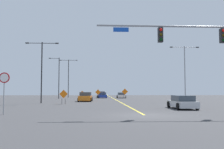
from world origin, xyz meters
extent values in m
plane|color=#38383A|center=(0.00, 0.00, 0.00)|extent=(153.30, 153.30, 0.00)
cube|color=yellow|center=(0.00, 42.58, 0.00)|extent=(0.16, 85.17, 0.01)
cylinder|color=gray|center=(3.48, 0.00, 6.34)|extent=(13.67, 0.14, 0.14)
cube|color=black|center=(5.75, 0.00, 5.69)|extent=(0.34, 0.32, 1.05)
sphere|color=red|center=(5.75, -0.17, 6.04)|extent=(0.22, 0.22, 0.22)
sphere|color=#3C3106|center=(5.75, -0.17, 5.69)|extent=(0.22, 0.22, 0.22)
sphere|color=black|center=(5.75, -0.17, 5.34)|extent=(0.22, 0.22, 0.22)
cube|color=black|center=(1.20, 0.00, 5.69)|extent=(0.34, 0.32, 1.05)
sphere|color=red|center=(1.20, -0.17, 6.04)|extent=(0.22, 0.22, 0.22)
sphere|color=#3C3106|center=(1.20, -0.17, 5.69)|extent=(0.22, 0.22, 0.22)
sphere|color=black|center=(1.20, -0.17, 5.34)|extent=(0.22, 0.22, 0.22)
cube|color=#1447B7|center=(-1.64, 0.00, 6.05)|extent=(1.10, 0.03, 0.32)
cylinder|color=gray|center=(-10.00, 0.89, 1.13)|extent=(0.07, 0.07, 2.27)
cylinder|color=#B20F14|center=(-10.00, 0.89, 2.65)|extent=(0.76, 0.03, 0.76)
cylinder|color=white|center=(-10.00, 0.87, 2.65)|extent=(0.61, 0.01, 0.61)
cylinder|color=gray|center=(10.70, 22.14, 4.45)|extent=(0.16, 0.16, 8.91)
cylinder|color=gray|center=(9.61, 22.14, 8.76)|extent=(2.16, 0.08, 0.08)
cube|color=#262628|center=(8.53, 22.14, 8.76)|extent=(0.44, 0.24, 0.14)
cylinder|color=gray|center=(11.78, 22.14, 8.76)|extent=(2.16, 0.08, 0.08)
cube|color=#262628|center=(12.86, 22.14, 8.76)|extent=(0.44, 0.24, 0.14)
cylinder|color=black|center=(-11.02, 17.13, 4.20)|extent=(0.16, 0.16, 8.39)
cylinder|color=black|center=(-12.04, 17.13, 8.24)|extent=(2.03, 0.08, 0.08)
cube|color=#262628|center=(-13.06, 17.13, 8.24)|extent=(0.44, 0.24, 0.14)
cylinder|color=black|center=(-10.01, 17.13, 8.24)|extent=(2.03, 0.08, 0.08)
cube|color=#262628|center=(-8.99, 17.13, 8.24)|extent=(0.44, 0.24, 0.14)
cylinder|color=black|center=(-10.79, 45.49, 4.73)|extent=(0.16, 0.16, 9.47)
cylinder|color=black|center=(-11.78, 45.49, 9.32)|extent=(2.00, 0.08, 0.08)
cube|color=#262628|center=(-12.78, 45.49, 9.32)|extent=(0.44, 0.24, 0.14)
cylinder|color=black|center=(-9.79, 45.49, 9.32)|extent=(2.00, 0.08, 0.08)
cube|color=#262628|center=(-8.79, 45.49, 9.32)|extent=(0.44, 0.24, 0.14)
cylinder|color=black|center=(-11.68, 36.28, 4.38)|extent=(0.16, 0.16, 8.76)
cylinder|color=black|center=(-12.67, 36.28, 8.61)|extent=(1.98, 0.08, 0.08)
cube|color=#262628|center=(-13.66, 36.28, 8.61)|extent=(0.44, 0.24, 0.14)
cube|color=orange|center=(-7.65, 14.57, 1.29)|extent=(1.07, 0.21, 1.08)
cylinder|color=black|center=(-7.85, 14.53, 0.36)|extent=(0.05, 0.05, 0.73)
cylinder|color=black|center=(-7.44, 14.60, 0.36)|extent=(0.05, 0.05, 0.73)
cube|color=orange|center=(-6.80, 37.41, 1.14)|extent=(1.08, 0.21, 1.08)
cylinder|color=black|center=(-7.00, 37.38, 0.29)|extent=(0.05, 0.05, 0.58)
cylinder|color=black|center=(-6.59, 37.45, 0.29)|extent=(0.05, 0.05, 0.58)
cube|color=orange|center=(2.55, 37.48, 1.49)|extent=(1.36, 0.24, 1.37)
cylinder|color=black|center=(2.29, 37.44, 0.39)|extent=(0.05, 0.05, 0.78)
cylinder|color=black|center=(2.82, 37.52, 0.39)|extent=(0.05, 0.05, 0.78)
cube|color=orange|center=(-3.37, 37.36, 1.38)|extent=(1.21, 0.26, 1.22)
cylinder|color=black|center=(-3.60, 37.32, 0.37)|extent=(0.05, 0.05, 0.75)
cylinder|color=black|center=(-3.14, 37.40, 0.37)|extent=(0.05, 0.05, 0.75)
cube|color=#1E389E|center=(-2.41, 40.83, 0.45)|extent=(2.11, 4.25, 0.59)
cube|color=#333D47|center=(-2.43, 41.04, 1.02)|extent=(1.82, 2.49, 0.55)
cylinder|color=black|center=(-3.28, 39.33, 0.32)|extent=(0.25, 0.65, 0.64)
cylinder|color=black|center=(-1.40, 39.43, 0.32)|extent=(0.25, 0.65, 0.64)
cylinder|color=black|center=(-3.43, 42.23, 0.32)|extent=(0.25, 0.65, 0.64)
cylinder|color=black|center=(-1.55, 42.33, 0.32)|extent=(0.25, 0.65, 0.64)
cube|color=white|center=(2.01, 40.66, 0.45)|extent=(1.93, 4.19, 0.57)
cube|color=#333D47|center=(2.01, 40.45, 1.00)|extent=(1.69, 2.36, 0.54)
cylinder|color=black|center=(2.96, 42.08, 0.32)|extent=(0.24, 0.65, 0.64)
cylinder|color=black|center=(1.17, 42.14, 0.32)|extent=(0.24, 0.65, 0.64)
cylinder|color=black|center=(2.86, 39.18, 0.32)|extent=(0.24, 0.65, 0.64)
cylinder|color=black|center=(1.07, 39.24, 0.32)|extent=(0.24, 0.65, 0.64)
cube|color=orange|center=(-5.32, 22.53, 0.52)|extent=(2.04, 4.11, 0.73)
cube|color=#333D47|center=(-5.31, 22.73, 1.18)|extent=(1.77, 2.06, 0.58)
cylinder|color=black|center=(-6.31, 21.16, 0.32)|extent=(0.25, 0.65, 0.64)
cylinder|color=black|center=(-4.43, 21.08, 0.32)|extent=(0.25, 0.65, 0.64)
cylinder|color=black|center=(-6.20, 23.98, 0.32)|extent=(0.25, 0.65, 0.64)
cylinder|color=black|center=(-4.32, 23.90, 0.32)|extent=(0.25, 0.65, 0.64)
cube|color=#B7BABF|center=(4.72, 6.05, 0.45)|extent=(1.80, 4.62, 0.57)
cube|color=#333D47|center=(4.71, 5.82, 1.00)|extent=(1.59, 2.67, 0.53)
cylinder|color=black|center=(5.60, 7.64, 0.32)|extent=(0.23, 0.64, 0.64)
cylinder|color=black|center=(3.89, 7.67, 0.32)|extent=(0.23, 0.64, 0.64)
cylinder|color=black|center=(5.54, 4.43, 0.32)|extent=(0.23, 0.64, 0.64)
cylinder|color=black|center=(3.83, 4.46, 0.32)|extent=(0.23, 0.64, 0.64)
cube|color=red|center=(-2.38, 50.42, 0.52)|extent=(1.77, 4.00, 0.72)
cube|color=#333D47|center=(-2.37, 50.62, 1.18)|extent=(1.59, 2.35, 0.60)
cylinder|color=black|center=(-3.26, 49.02, 0.32)|extent=(0.22, 0.64, 0.64)
cylinder|color=black|center=(-1.50, 49.02, 0.32)|extent=(0.22, 0.64, 0.64)
cylinder|color=black|center=(-3.25, 51.82, 0.32)|extent=(0.22, 0.64, 0.64)
cylinder|color=black|center=(-1.49, 51.82, 0.32)|extent=(0.22, 0.64, 0.64)
camera|label=1|loc=(-3.21, -17.51, 1.72)|focal=40.20mm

